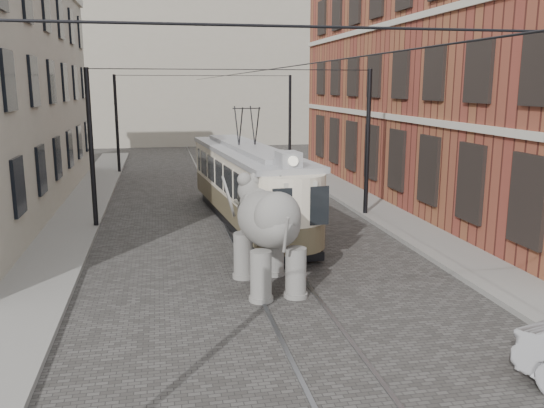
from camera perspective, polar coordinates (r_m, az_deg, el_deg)
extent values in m
plane|color=#423F3D|center=(17.01, -0.11, -6.52)|extent=(120.00, 120.00, 0.00)
cube|color=slate|center=(19.03, 17.97, -4.87)|extent=(2.00, 60.00, 0.15)
cube|color=slate|center=(17.03, -22.28, -7.14)|extent=(2.00, 60.00, 0.15)
cube|color=brown|center=(28.58, 18.80, 12.52)|extent=(8.00, 26.00, 12.00)
cube|color=gray|center=(55.95, -8.31, 13.42)|extent=(28.00, 10.00, 14.00)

